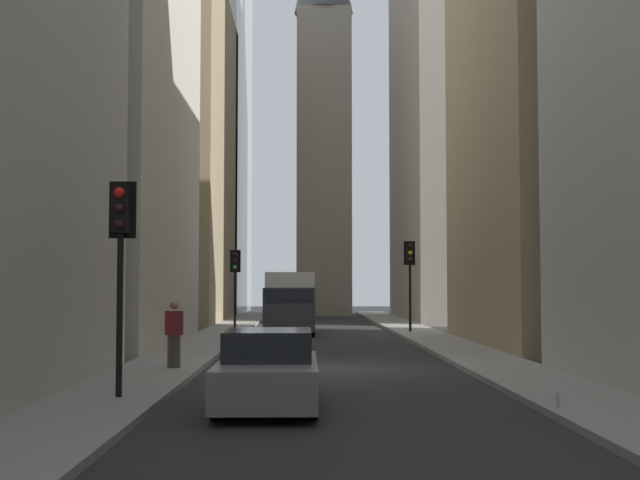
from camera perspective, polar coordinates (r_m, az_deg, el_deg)
ground_plane at (r=22.48m, az=0.83°, el=-8.84°), size 135.00×135.00×0.00m
sidewalk_right at (r=22.77m, az=-10.69°, el=-8.53°), size 90.00×2.20×0.14m
sidewalk_left at (r=23.06m, az=12.20°, el=-8.45°), size 90.00×2.20×0.14m
building_left_far at (r=56.53m, az=10.74°, el=11.15°), size 16.45×10.50×32.23m
building_left_midfar at (r=33.41m, az=19.04°, el=9.13°), size 12.67×10.00×18.46m
building_right_far at (r=53.01m, az=-11.83°, el=5.62°), size 17.27×10.00×20.48m
building_right_midfar at (r=33.94m, az=-18.22°, el=9.95°), size 13.74×10.00×19.65m
church_spire at (r=64.79m, az=0.25°, el=10.54°), size 4.49×4.49×33.66m
delivery_truck at (r=38.94m, az=-2.05°, el=-4.27°), size 6.46×2.25×2.84m
hatchback_grey at (r=15.48m, az=-3.56°, el=-8.95°), size 4.30×1.78×1.42m
traffic_light_foreground at (r=16.33m, az=-13.46°, el=0.19°), size 0.43×0.52×4.10m
traffic_light_midblock at (r=38.46m, az=6.16°, el=-1.70°), size 0.43×0.52×4.14m
traffic_light_far_junction at (r=41.13m, az=-5.82°, el=-2.09°), size 0.43×0.52×3.85m
pedestrian at (r=21.79m, az=-9.94°, el=-6.15°), size 0.26×0.44×1.71m
discarded_bottle at (r=15.15m, az=15.93°, el=-10.55°), size 0.07×0.07×0.27m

